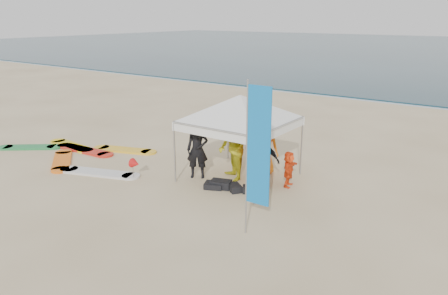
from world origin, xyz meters
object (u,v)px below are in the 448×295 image
person_orange_a (253,154)px  person_orange_b (265,146)px  surfboard_spread (79,154)px  person_seated (289,169)px  canopy_tent (240,95)px  person_black_a (197,150)px  person_black_b (263,161)px  person_yellow (233,148)px  marker_pennant (135,164)px  feather_flag (257,149)px

person_orange_a → person_orange_b: size_ratio=0.97×
person_orange_a → surfboard_spread: bearing=54.4°
person_seated → canopy_tent: size_ratio=0.27×
person_black_a → surfboard_spread: (-4.63, -0.70, -0.82)m
person_black_a → person_orange_b: person_black_a is taller
person_orange_b → surfboard_spread: size_ratio=0.28×
person_black_b → person_orange_b: person_orange_b is taller
person_yellow → person_orange_a: (0.55, 0.25, -0.13)m
person_orange_a → marker_pennant: bearing=75.9°
person_black_a → person_orange_b: bearing=13.7°
person_orange_b → surfboard_spread: bearing=5.3°
person_orange_a → person_black_b: bearing=-170.9°
person_seated → surfboard_spread: (-7.13, -1.61, -0.47)m
person_orange_b → surfboard_spread: 6.46m
person_black_b → person_seated: bearing=-150.9°
person_black_a → person_yellow: 1.03m
person_orange_a → canopy_tent: (-0.44, -0.05, 1.63)m
person_orange_a → surfboard_spread: size_ratio=0.27×
person_black_b → surfboard_spread: person_black_b is taller
person_orange_a → marker_pennant: 3.40m
person_seated → marker_pennant: person_seated is taller
person_orange_a → surfboard_spread: (-6.10, -1.40, -0.78)m
person_black_b → person_black_a: bearing=-4.1°
person_black_a → canopy_tent: size_ratio=0.46×
person_black_b → person_orange_b: (-0.56, 1.04, 0.06)m
person_yellow → person_orange_a: 0.62m
canopy_tent → feather_flag: (2.23, -2.74, -0.47)m
person_seated → person_black_a: bearing=96.1°
person_orange_a → surfboard_spread: 6.31m
person_orange_b → marker_pennant: person_orange_b is taller
canopy_tent → feather_flag: feather_flag is taller
person_orange_a → person_seated: bearing=-127.4°
person_orange_a → person_black_b: person_orange_a is taller
person_seated → feather_flag: feather_flag is taller
canopy_tent → person_orange_b: bearing=63.9°
person_black_b → canopy_tent: 1.93m
person_seated → surfboard_spread: bearing=88.9°
person_yellow → person_orange_b: bearing=98.8°
person_seated → marker_pennant: (-3.82, -2.12, -0.01)m
person_black_a → person_black_b: 2.01m
person_orange_a → canopy_tent: 1.69m
marker_pennant → canopy_tent: bearing=38.4°
person_orange_b → marker_pennant: bearing=29.9°
person_black_b → person_seated: size_ratio=1.55×
person_orange_a → person_orange_b: bearing=-43.8°
person_black_a → person_seated: (2.50, 0.90, -0.35)m
person_black_b → canopy_tent: bearing=-31.0°
person_orange_a → canopy_tent: size_ratio=0.44×
person_yellow → person_black_b: bearing=31.9°
person_orange_a → person_orange_b: person_orange_b is taller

